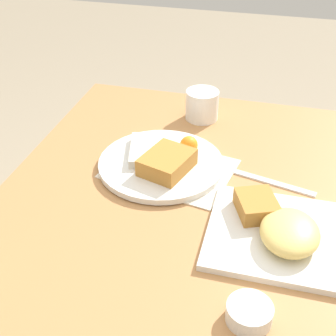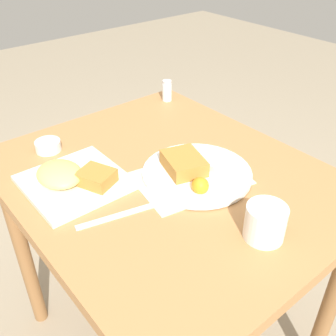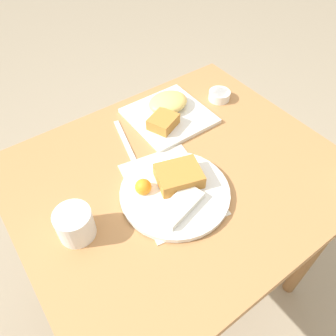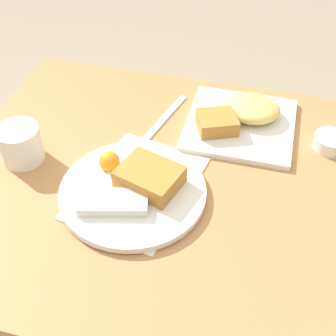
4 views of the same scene
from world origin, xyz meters
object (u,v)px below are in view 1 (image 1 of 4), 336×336
(plate_oval_far, at_px, (162,161))
(coffee_mug, at_px, (202,105))
(plate_square_near, at_px, (276,229))
(butter_knife, at_px, (272,182))
(sauce_ramekin, at_px, (249,313))

(plate_oval_far, bearing_deg, coffee_mug, -8.89)
(plate_square_near, relative_size, plate_oval_far, 0.84)
(plate_oval_far, bearing_deg, butter_knife, -88.98)
(sauce_ramekin, xyz_separation_m, coffee_mug, (0.64, 0.20, 0.02))
(plate_square_near, relative_size, sauce_ramekin, 3.29)
(plate_square_near, distance_m, sauce_ramekin, 0.21)
(plate_oval_far, height_order, coffee_mug, coffee_mug)
(plate_square_near, bearing_deg, butter_knife, 6.07)
(butter_knife, distance_m, coffee_mug, 0.34)
(sauce_ramekin, distance_m, coffee_mug, 0.68)
(plate_square_near, height_order, coffee_mug, coffee_mug)
(plate_oval_far, distance_m, sauce_ramekin, 0.45)
(plate_square_near, xyz_separation_m, plate_oval_far, (0.17, 0.27, -0.00))
(plate_square_near, distance_m, plate_oval_far, 0.33)
(plate_square_near, xyz_separation_m, butter_knife, (0.18, 0.02, -0.02))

